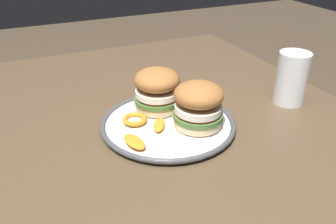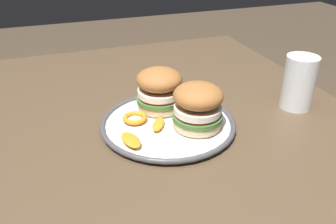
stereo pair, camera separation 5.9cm
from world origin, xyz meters
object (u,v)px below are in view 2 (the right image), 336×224
Objects in this scene: dinner_plate at (168,124)px; sandwich_half_right at (198,105)px; sandwich_half_left at (159,88)px; drinking_glass at (298,85)px; dining_table at (160,175)px.

dinner_plate is 0.09m from sandwich_half_right.
dinner_plate is 0.09m from sandwich_half_left.
dinner_plate is at bearing -2.11° from sandwich_half_left.
sandwich_half_left and sandwich_half_right have the same top height.
dining_table is at bearing -83.25° from drinking_glass.
sandwich_half_left is at bearing 177.89° from dinner_plate.
dining_table is 8.72× the size of sandwich_half_right.
drinking_glass reaches higher than dining_table.
dining_table is 9.23× the size of sandwich_half_left.
dinner_plate is 2.14× the size of sandwich_half_left.
dining_table is at bearing -34.58° from dinner_plate.
dinner_plate is 2.02× the size of sandwich_half_right.
dining_table is 9.92× the size of drinking_glass.
sandwich_half_left reaches higher than dinner_plate.
sandwich_half_right reaches higher than dinner_plate.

